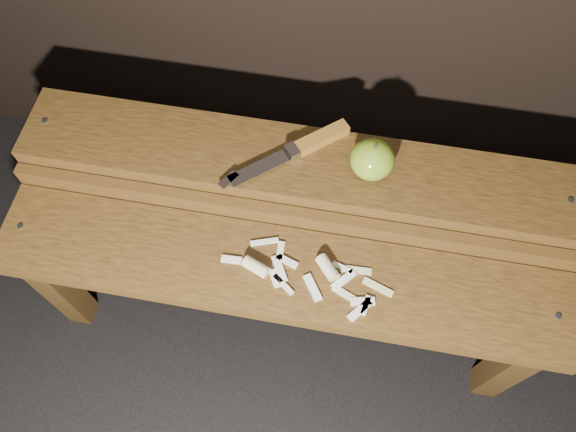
% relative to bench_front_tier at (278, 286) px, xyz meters
% --- Properties ---
extents(ground, '(60.00, 60.00, 0.00)m').
position_rel_bench_front_tier_xyz_m(ground, '(0.00, 0.06, -0.35)').
color(ground, black).
extents(bench_front_tier, '(1.20, 0.20, 0.42)m').
position_rel_bench_front_tier_xyz_m(bench_front_tier, '(0.00, 0.00, 0.00)').
color(bench_front_tier, '#35220D').
rests_on(bench_front_tier, ground).
extents(bench_rear_tier, '(1.20, 0.21, 0.50)m').
position_rel_bench_front_tier_xyz_m(bench_rear_tier, '(0.00, 0.23, 0.06)').
color(bench_rear_tier, '#35220D').
rests_on(bench_rear_tier, ground).
extents(apple, '(0.09, 0.09, 0.09)m').
position_rel_bench_front_tier_xyz_m(apple, '(0.15, 0.23, 0.19)').
color(apple, olive).
rests_on(apple, bench_rear_tier).
extents(knife, '(0.25, 0.21, 0.03)m').
position_rel_bench_front_tier_xyz_m(knife, '(0.01, 0.26, 0.16)').
color(knife, brown).
rests_on(knife, bench_rear_tier).
extents(apple_scraps, '(0.36, 0.15, 0.03)m').
position_rel_bench_front_tier_xyz_m(apple_scraps, '(0.05, 0.01, 0.07)').
color(apple_scraps, beige).
rests_on(apple_scraps, bench_front_tier).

